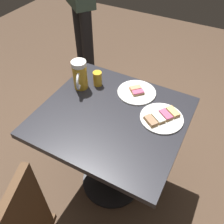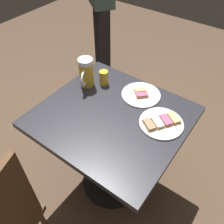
# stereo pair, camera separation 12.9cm
# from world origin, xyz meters

# --- Properties ---
(ground_plane) EXTENTS (6.00, 6.00, 0.00)m
(ground_plane) POSITION_xyz_m (0.00, 0.00, 0.00)
(ground_plane) COLOR #4C3828
(cafe_table) EXTENTS (0.79, 0.73, 0.71)m
(cafe_table) POSITION_xyz_m (0.00, 0.00, 0.56)
(cafe_table) COLOR black
(cafe_table) RESTS_ON ground_plane
(plate_near) EXTENTS (0.23, 0.23, 0.03)m
(plate_near) POSITION_xyz_m (-0.25, -0.10, 0.72)
(plate_near) COLOR white
(plate_near) RESTS_ON cafe_table
(plate_far) EXTENTS (0.23, 0.23, 0.03)m
(plate_far) POSITION_xyz_m (-0.04, -0.23, 0.72)
(plate_far) COLOR white
(plate_far) RESTS_ON cafe_table
(beer_mug) EXTENTS (0.10, 0.14, 0.18)m
(beer_mug) POSITION_xyz_m (0.28, -0.12, 0.80)
(beer_mug) COLOR gold
(beer_mug) RESTS_ON cafe_table
(beer_glass_small) EXTENTS (0.05, 0.05, 0.09)m
(beer_glass_small) POSITION_xyz_m (0.20, -0.19, 0.76)
(beer_glass_small) COLOR gold
(beer_glass_small) RESTS_ON cafe_table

